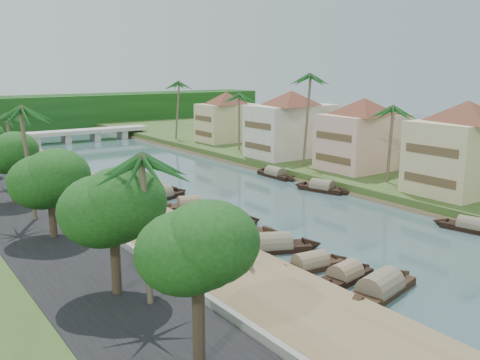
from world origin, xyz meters
TOP-DOWN VIEW (x-y plane):
  - ground at (0.00, 0.00)m, footprint 220.00×220.00m
  - left_bank at (-16.00, 20.00)m, footprint 10.00×180.00m
  - right_bank at (19.00, 20.00)m, footprint 16.00×180.00m
  - road at (-24.50, 20.00)m, footprint 8.00×180.00m
  - retaining_wall at (-20.20, 20.00)m, footprint 0.40×180.00m
  - far_right_fill at (56.00, 20.00)m, footprint 60.00×220.00m
  - treeline at (0.00, 100.00)m, footprint 120.00×14.00m
  - bridge at (0.00, 72.00)m, footprint 28.00×4.00m
  - building_near at (18.99, -2.00)m, footprint 14.85×14.85m
  - building_mid at (19.99, 14.00)m, footprint 14.11×14.11m
  - building_far at (18.99, 28.00)m, footprint 15.59×15.59m
  - building_distant at (19.99, 48.00)m, footprint 12.62×12.62m
  - sampan_0 at (-8.52, -14.04)m, footprint 9.60×4.02m
  - sampan_1 at (-8.68, -11.00)m, footprint 6.90×2.64m
  - sampan_2 at (-9.24, -7.93)m, footprint 7.51×2.23m
  - sampan_3 at (-8.97, -2.97)m, footprint 8.87×5.17m
  - sampan_4 at (-9.31, 1.81)m, footprint 7.99×5.40m
  - sampan_5 at (-8.77, 4.65)m, footprint 8.26×3.01m
  - sampan_6 at (-8.58, 8.08)m, footprint 7.67×3.62m
  - sampan_7 at (-9.60, 6.46)m, footprint 6.64×2.67m
  - sampan_8 at (-8.10, 12.56)m, footprint 7.15×3.54m
  - sampan_9 at (-9.01, 18.24)m, footprint 9.40×4.15m
  - sampan_10 at (-8.86, 20.32)m, footprint 8.59×3.46m
  - sampan_11 at (-9.30, 20.71)m, footprint 7.55×3.83m
  - sampan_12 at (-8.25, 23.34)m, footprint 6.93×4.58m
  - sampan_13 at (-9.68, 30.14)m, footprint 6.74×3.45m
  - sampan_14 at (9.67, -9.43)m, footprint 3.25×8.05m
  - sampan_15 at (9.57, 10.69)m, footprint 4.04×8.16m
  - sampan_16 at (10.17, 20.66)m, footprint 1.86×8.65m
  - canoe_1 at (-7.70, 1.87)m, footprint 5.10×1.19m
  - canoe_2 at (-9.81, 18.84)m, footprint 5.03×3.50m
  - palm_1 at (16.00, 6.03)m, footprint 3.20×3.20m
  - palm_2 at (15.00, 20.17)m, footprint 3.20×3.20m
  - palm_3 at (16.00, 37.96)m, footprint 3.20×3.20m
  - palm_4 at (-23.00, -9.11)m, footprint 3.20×3.20m
  - palm_5 at (-24.00, 12.98)m, footprint 3.20×3.20m
  - palm_6 at (-22.00, 30.05)m, footprint 3.20×3.20m
  - palm_7 at (14.00, 56.59)m, footprint 3.20×3.20m
  - tree_0 at (-24.00, -16.55)m, footprint 4.59×4.59m
  - tree_1 at (-24.00, -6.60)m, footprint 5.34×5.34m
  - tree_2 at (-24.00, 6.85)m, footprint 5.38×5.38m
  - tree_3 at (-24.00, 20.67)m, footprint 4.64×4.64m
  - tree_6 at (24.00, 30.92)m, footprint 4.09×4.09m
  - person_near at (-14.00, -6.93)m, footprint 0.68×0.56m
  - person_far at (-13.50, 9.13)m, footprint 1.00×0.95m

SIDE VIEW (x-z plane):
  - ground at x=0.00m, z-range 0.00..0.00m
  - canoe_2 at x=-9.81m, z-range -0.29..0.49m
  - canoe_1 at x=-7.70m, z-range -0.31..0.51m
  - left_bank at x=-16.00m, z-range 0.00..0.80m
  - sampan_12 at x=-8.25m, z-range -0.49..1.29m
  - sampan_7 at x=-9.60m, z-range -0.50..1.30m
  - sampan_13 at x=-9.68m, z-range -0.53..1.34m
  - sampan_14 at x=9.67m, z-range -0.57..1.39m
  - sampan_2 at x=-9.24m, z-range -0.58..1.40m
  - sampan_1 at x=-8.68m, z-range -0.61..1.43m
  - sampan_16 at x=10.17m, z-range -0.65..1.47m
  - sampan_11 at x=-9.30m, z-range -0.66..1.48m
  - sampan_15 at x=9.57m, z-range -0.67..1.50m
  - sampan_8 at x=-8.10m, z-range -0.67..1.50m
  - sampan_6 at x=-8.58m, z-range -0.70..1.53m
  - sampan_4 at x=-9.31m, z-range -0.73..1.57m
  - sampan_10 at x=-8.86m, z-range -0.73..1.57m
  - sampan_9 at x=-9.01m, z-range -0.74..1.58m
  - sampan_3 at x=-8.97m, z-range -0.76..1.60m
  - sampan_0 at x=-8.52m, z-range -0.80..1.64m
  - sampan_5 at x=-8.77m, z-range -0.84..1.69m
  - far_right_fill at x=56.00m, z-range 0.00..1.15m
  - right_bank at x=19.00m, z-range 0.00..1.20m
  - road at x=-24.50m, z-range 0.00..1.40m
  - retaining_wall at x=-20.20m, z-range 0.80..1.90m
  - person_near at x=-14.00m, z-range 0.80..2.41m
  - person_far at x=-13.50m, z-range 0.80..2.44m
  - bridge at x=0.00m, z-range 0.52..2.92m
  - treeline at x=0.00m, z-range 0.00..8.00m
  - tree_6 at x=24.00m, z-range 2.61..9.00m
  - building_distant at x=19.99m, z-range 1.28..10.48m
  - building_mid at x=19.99m, z-range 1.28..10.98m
  - tree_2 at x=-24.00m, z-range 2.65..9.70m
  - building_near at x=18.99m, z-range 1.28..11.48m
  - building_far at x=18.99m, z-range 1.28..11.48m
  - tree_3 at x=-24.00m, z-range 2.93..9.99m
  - tree_1 at x=-24.00m, z-range 2.96..10.64m
  - tree_0 at x=-24.00m, z-range 3.25..10.95m
  - palm_6 at x=-22.00m, z-range 4.51..14.19m
  - palm_4 at x=-23.00m, z-range 4.78..15.03m
  - palm_1 at x=16.00m, z-range 4.74..15.34m
  - palm_3 at x=16.00m, z-range 4.84..15.63m
  - palm_5 at x=-24.00m, z-range 5.42..17.03m
  - palm_7 at x=14.00m, z-range 5.58..17.96m
  - palm_2 at x=15.00m, z-range 6.41..20.62m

